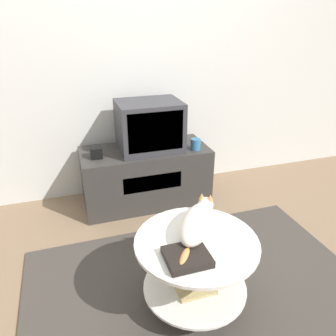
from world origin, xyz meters
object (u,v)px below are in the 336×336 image
(tv, at_px, (149,126))
(speaker, at_px, (96,153))
(dvd_box, at_px, (187,257))
(cat, at_px, (198,222))

(tv, height_order, speaker, tv)
(dvd_box, bearing_deg, tv, 82.29)
(dvd_box, xyz_separation_m, cat, (0.14, 0.20, 0.04))
(tv, distance_m, cat, 1.17)
(tv, bearing_deg, cat, -92.37)
(cat, bearing_deg, dvd_box, -178.24)
(tv, height_order, cat, tv)
(dvd_box, relative_size, cat, 0.43)
(speaker, distance_m, cat, 1.17)
(speaker, relative_size, dvd_box, 0.43)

